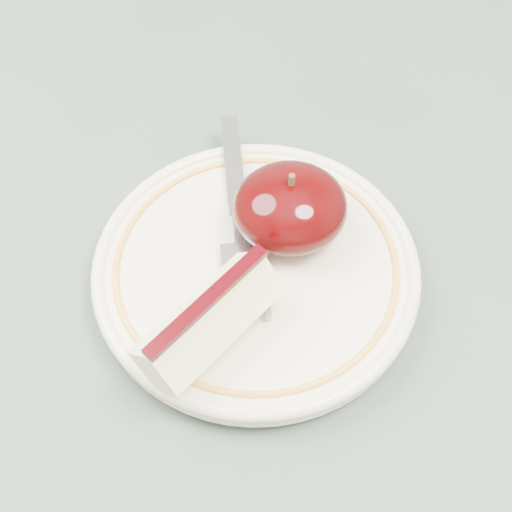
{
  "coord_description": "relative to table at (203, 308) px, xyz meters",
  "views": [
    {
      "loc": [
        0.01,
        -0.28,
        1.14
      ],
      "look_at": [
        0.04,
        -0.04,
        0.78
      ],
      "focal_mm": 50.0,
      "sensor_mm": 36.0,
      "label": 1
    }
  ],
  "objects": [
    {
      "name": "table",
      "position": [
        0.0,
        0.0,
        0.0
      ],
      "size": [
        0.9,
        0.9,
        0.75
      ],
      "color": "brown",
      "rests_on": "ground"
    },
    {
      "name": "plate",
      "position": [
        0.04,
        -0.04,
        0.1
      ],
      "size": [
        0.21,
        0.21,
        0.02
      ],
      "color": "#F2EBCB",
      "rests_on": "table"
    },
    {
      "name": "apple_half",
      "position": [
        0.06,
        -0.01,
        0.13
      ],
      "size": [
        0.07,
        0.07,
        0.05
      ],
      "color": "black",
      "rests_on": "plate"
    },
    {
      "name": "apple_wedge",
      "position": [
        0.01,
        -0.08,
        0.13
      ],
      "size": [
        0.09,
        0.09,
        0.04
      ],
      "rotation": [
        0.0,
        0.0,
        0.74
      ],
      "color": "beige",
      "rests_on": "plate"
    },
    {
      "name": "fork",
      "position": [
        0.03,
        0.0,
        0.11
      ],
      "size": [
        0.03,
        0.17,
        0.0
      ],
      "rotation": [
        0.0,
        0.0,
        1.55
      ],
      "color": "gray",
      "rests_on": "plate"
    }
  ]
}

